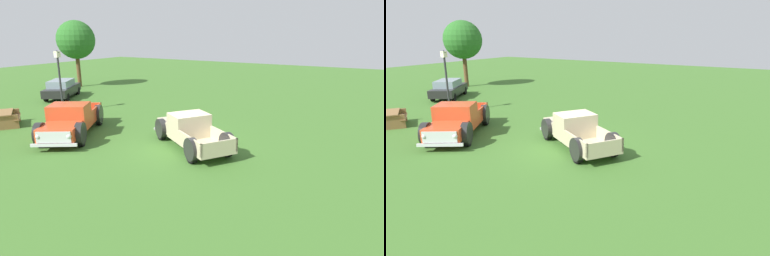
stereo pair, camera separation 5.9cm
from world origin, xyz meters
TOP-DOWN VIEW (x-y plane):
  - ground_plane at (0.00, 0.00)m, footprint 80.00×80.00m
  - pickup_truck_foreground at (0.26, -0.12)m, footprint 4.07×4.99m
  - pickup_truck_behind_left at (-1.61, 5.45)m, footprint 5.45×4.43m
  - sedan_distant_a at (4.85, 14.03)m, footprint 4.45×3.76m
  - lamp_post_near at (1.61, 9.97)m, footprint 0.36×0.36m
  - picnic_table at (-2.08, 10.09)m, footprint 2.24×2.32m
  - oak_tree_west at (9.40, 17.26)m, footprint 3.41×3.41m

SIDE VIEW (x-z plane):
  - ground_plane at x=0.00m, z-range 0.00..0.00m
  - picnic_table at x=-2.08m, z-range 0.10..0.88m
  - pickup_truck_foreground at x=0.26m, z-range -0.03..1.45m
  - sedan_distant_a at x=4.85m, z-range 0.03..1.44m
  - pickup_truck_behind_left at x=-1.61m, z-range -0.04..1.58m
  - lamp_post_near at x=1.61m, z-range 0.10..3.97m
  - oak_tree_west at x=9.40m, z-range 1.24..7.17m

